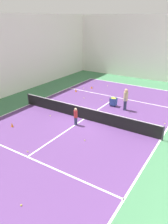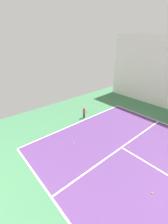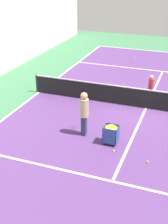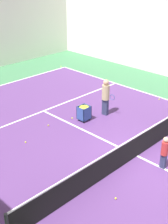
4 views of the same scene
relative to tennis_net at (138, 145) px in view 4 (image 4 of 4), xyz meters
The scene contains 14 objects.
ground_plane 0.51m from the tennis_net, ahead, with size 32.16×32.16×0.00m, color #3D754C.
court_playing_area 0.50m from the tennis_net, ahead, with size 11.51×21.31×0.00m.
line_service_far 5.88m from the tennis_net, 90.00° to the left, with size 11.51×0.10×0.00m, color white.
line_centre_service 0.50m from the tennis_net, ahead, with size 0.10×11.72×0.00m, color white.
tennis_net is the anchor object (origin of this frame).
coach_at_net 3.90m from the tennis_net, 60.27° to the left, with size 0.40×0.70×1.85m.
child_midcourt 1.16m from the tennis_net, 88.95° to the right, with size 0.27×0.27×1.30m.
ball_cart 3.71m from the tennis_net, 78.98° to the left, with size 0.54×0.49×0.77m.
tennis_ball_1 4.68m from the tennis_net, 122.55° to the left, with size 0.07×0.07×0.07m, color yellow.
tennis_ball_3 4.53m from the tennis_net, 101.09° to the left, with size 0.07×0.07×0.07m, color yellow.
tennis_ball_7 12.26m from the tennis_net, 62.70° to the left, with size 0.07×0.07×0.07m, color yellow.
tennis_ball_13 5.97m from the tennis_net, 24.32° to the left, with size 0.07×0.07×0.07m, color yellow.
tennis_ball_14 4.23m from the tennis_net, 84.17° to the left, with size 0.07×0.07×0.07m, color yellow.
tennis_ball_15 2.75m from the tennis_net, 158.51° to the right, with size 0.07×0.07×0.07m, color yellow.
Camera 4 is at (-8.78, -5.77, 6.85)m, focal length 50.00 mm.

